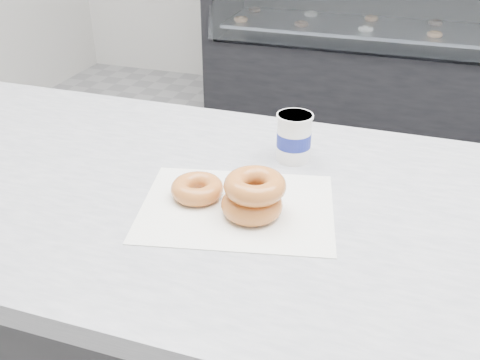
# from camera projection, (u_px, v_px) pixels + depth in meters

# --- Properties ---
(ground) EXTENTS (5.00, 5.00, 0.00)m
(ground) POSITION_uv_depth(u_px,v_px,m) (336.00, 337.00, 1.89)
(ground) COLOR #949497
(ground) RESTS_ON ground
(display_case) EXTENTS (2.40, 0.74, 1.25)m
(display_case) POSITION_uv_depth(u_px,v_px,m) (399.00, 43.00, 3.39)
(display_case) COLOR black
(display_case) RESTS_ON ground
(wax_paper) EXTENTS (0.39, 0.33, 0.00)m
(wax_paper) POSITION_uv_depth(u_px,v_px,m) (237.00, 207.00, 0.95)
(wax_paper) COLOR white
(wax_paper) RESTS_ON counter
(donut_single) EXTENTS (0.12, 0.12, 0.03)m
(donut_single) POSITION_uv_depth(u_px,v_px,m) (197.00, 189.00, 0.97)
(donut_single) COLOR orange
(donut_single) RESTS_ON wax_paper
(donut_stack) EXTENTS (0.15, 0.15, 0.07)m
(donut_stack) POSITION_uv_depth(u_px,v_px,m) (253.00, 195.00, 0.91)
(donut_stack) COLOR orange
(donut_stack) RESTS_ON wax_paper
(coffee_cup) EXTENTS (0.08, 0.08, 0.10)m
(coffee_cup) POSITION_uv_depth(u_px,v_px,m) (294.00, 137.00, 1.09)
(coffee_cup) COLOR white
(coffee_cup) RESTS_ON counter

